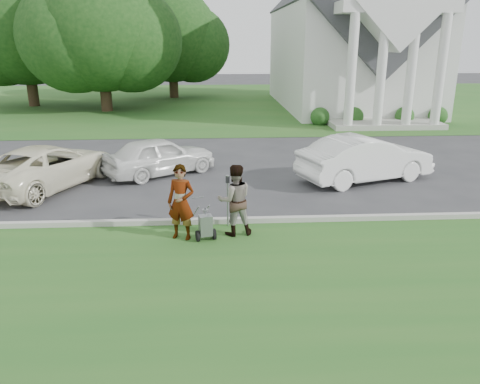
{
  "coord_description": "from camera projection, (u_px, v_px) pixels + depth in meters",
  "views": [
    {
      "loc": [
        -0.66,
        -11.04,
        4.63
      ],
      "look_at": [
        -0.03,
        0.0,
        1.05
      ],
      "focal_mm": 35.0,
      "sensor_mm": 36.0,
      "label": 1
    }
  ],
  "objects": [
    {
      "name": "car_b",
      "position": [
        160.0,
        156.0,
        16.82
      ],
      "size": [
        4.27,
        3.58,
        1.38
      ],
      "primitive_type": "imported",
      "rotation": [
        0.0,
        0.0,
        2.15
      ],
      "color": "white",
      "rests_on": "ground"
    },
    {
      "name": "church",
      "position": [
        350.0,
        21.0,
        32.56
      ],
      "size": [
        9.19,
        19.0,
        24.1
      ],
      "color": "white",
      "rests_on": "ground"
    },
    {
      "name": "parking_meter_near",
      "position": [
        228.0,
        195.0,
        11.98
      ],
      "size": [
        0.1,
        0.09,
        1.39
      ],
      "color": "gray",
      "rests_on": "ground"
    },
    {
      "name": "church_lawn",
      "position": [
        221.0,
        101.0,
        37.59
      ],
      "size": [
        80.0,
        30.0,
        0.01
      ],
      "primitive_type": "cube",
      "color": "#24591E",
      "rests_on": "ground"
    },
    {
      "name": "car_a",
      "position": [
        48.0,
        166.0,
        15.41
      ],
      "size": [
        4.2,
        5.55,
        1.4
      ],
      "primitive_type": "imported",
      "rotation": [
        0.0,
        0.0,
        2.72
      ],
      "color": "#F2ECCD",
      "rests_on": "ground"
    },
    {
      "name": "tree_far",
      "position": [
        24.0,
        25.0,
        33.17
      ],
      "size": [
        11.64,
        9.2,
        10.73
      ],
      "color": "#332316",
      "rests_on": "ground"
    },
    {
      "name": "grass_strip",
      "position": [
        250.0,
        290.0,
        9.09
      ],
      "size": [
        80.0,
        7.0,
        0.01
      ],
      "primitive_type": "cube",
      "color": "#24591E",
      "rests_on": "ground"
    },
    {
      "name": "ground",
      "position": [
        241.0,
        231.0,
        11.94
      ],
      "size": [
        120.0,
        120.0,
        0.0
      ],
      "primitive_type": "plane",
      "color": "#333335",
      "rests_on": "ground"
    },
    {
      "name": "curb",
      "position": [
        240.0,
        220.0,
        12.44
      ],
      "size": [
        80.0,
        0.18,
        0.15
      ],
      "primitive_type": "cube",
      "color": "#9E9E93",
      "rests_on": "ground"
    },
    {
      "name": "tree_back",
      "position": [
        172.0,
        40.0,
        38.76
      ],
      "size": [
        9.61,
        7.6,
        8.89
      ],
      "color": "#332316",
      "rests_on": "ground"
    },
    {
      "name": "tree_left",
      "position": [
        100.0,
        33.0,
        30.83
      ],
      "size": [
        10.63,
        8.4,
        9.71
      ],
      "color": "#332316",
      "rests_on": "ground"
    },
    {
      "name": "person_left",
      "position": [
        181.0,
        203.0,
        11.21
      ],
      "size": [
        0.78,
        0.62,
        1.85
      ],
      "primitive_type": "imported",
      "rotation": [
        0.0,
        0.0,
        -0.3
      ],
      "color": "#999999",
      "rests_on": "ground"
    },
    {
      "name": "striping_cart",
      "position": [
        206.0,
        226.0,
        11.28
      ],
      "size": [
        0.6,
        0.99,
        0.87
      ],
      "rotation": [
        0.0,
        0.0,
        0.25
      ],
      "color": "black",
      "rests_on": "ground"
    },
    {
      "name": "car_d",
      "position": [
        365.0,
        159.0,
        16.05
      ],
      "size": [
        5.02,
        3.18,
        1.56
      ],
      "primitive_type": "imported",
      "rotation": [
        0.0,
        0.0,
        1.92
      ],
      "color": "white",
      "rests_on": "ground"
    },
    {
      "name": "person_right",
      "position": [
        235.0,
        201.0,
        11.47
      ],
      "size": [
        0.97,
        0.81,
        1.79
      ],
      "primitive_type": "imported",
      "rotation": [
        0.0,
        0.0,
        3.3
      ],
      "color": "#999999",
      "rests_on": "ground"
    }
  ]
}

